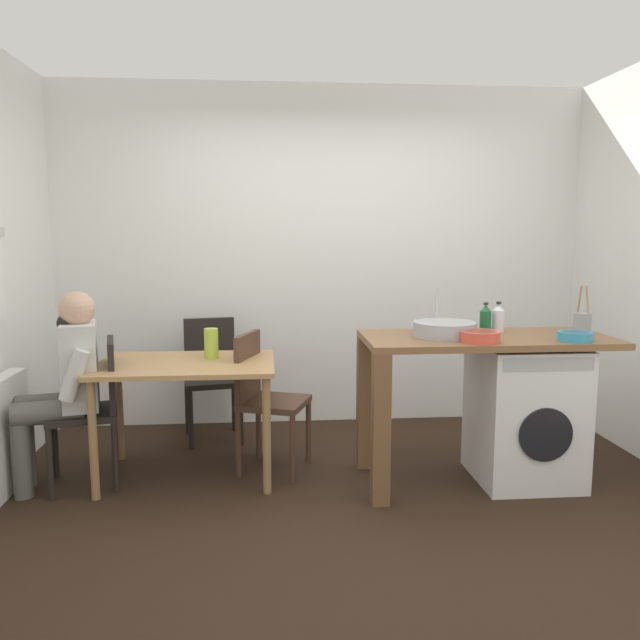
# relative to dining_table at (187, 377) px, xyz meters

# --- Properties ---
(ground_plane) EXTENTS (5.46, 5.46, 0.00)m
(ground_plane) POSITION_rel_dining_table_xyz_m (0.96, -0.59, -0.64)
(ground_plane) COLOR black
(wall_back) EXTENTS (4.60, 0.10, 2.70)m
(wall_back) POSITION_rel_dining_table_xyz_m (0.96, 1.16, 0.71)
(wall_back) COLOR white
(wall_back) RESTS_ON ground_plane
(dining_table) EXTENTS (1.10, 0.76, 0.74)m
(dining_table) POSITION_rel_dining_table_xyz_m (0.00, 0.00, 0.00)
(dining_table) COLOR tan
(dining_table) RESTS_ON ground_plane
(chair_person_seat) EXTENTS (0.48, 0.48, 0.90)m
(chair_person_seat) POSITION_rel_dining_table_xyz_m (-0.55, -0.08, -0.14)
(chair_person_seat) COLOR black
(chair_person_seat) RESTS_ON ground_plane
(chair_opposite) EXTENTS (0.51, 0.51, 0.90)m
(chair_opposite) POSITION_rel_dining_table_xyz_m (0.48, 0.08, -0.14)
(chair_opposite) COLOR #4C3323
(chair_opposite) RESTS_ON ground_plane
(chair_spare_by_wall) EXTENTS (0.47, 0.47, 0.90)m
(chair_spare_by_wall) POSITION_rel_dining_table_xyz_m (0.09, 0.77, -0.14)
(chair_spare_by_wall) COLOR black
(chair_spare_by_wall) RESTS_ON ground_plane
(seated_person) EXTENTS (0.54, 0.54, 1.20)m
(seated_person) POSITION_rel_dining_table_xyz_m (-0.70, -0.12, 0.03)
(seated_person) COLOR #595651
(seated_person) RESTS_ON ground_plane
(kitchen_counter) EXTENTS (1.50, 0.68, 0.92)m
(kitchen_counter) POSITION_rel_dining_table_xyz_m (1.63, -0.24, 0.12)
(kitchen_counter) COLOR brown
(kitchen_counter) RESTS_ON ground_plane
(washing_machine) EXTENTS (0.60, 0.61, 0.86)m
(washing_machine) POSITION_rel_dining_table_xyz_m (2.11, -0.25, -0.21)
(washing_machine) COLOR white
(washing_machine) RESTS_ON ground_plane
(sink_basin) EXTENTS (0.38, 0.38, 0.09)m
(sink_basin) POSITION_rel_dining_table_xyz_m (1.58, -0.24, 0.32)
(sink_basin) COLOR #9EA0A5
(sink_basin) RESTS_ON kitchen_counter
(tap) EXTENTS (0.02, 0.02, 0.28)m
(tap) POSITION_rel_dining_table_xyz_m (1.58, -0.06, 0.42)
(tap) COLOR #B2B2B7
(tap) RESTS_ON kitchen_counter
(bottle_tall_green) EXTENTS (0.07, 0.07, 0.19)m
(bottle_tall_green) POSITION_rel_dining_table_xyz_m (1.88, -0.11, 0.36)
(bottle_tall_green) COLOR #19592D
(bottle_tall_green) RESTS_ON kitchen_counter
(bottle_squat_brown) EXTENTS (0.08, 0.08, 0.19)m
(bottle_squat_brown) POSITION_rel_dining_table_xyz_m (1.97, -0.09, 0.36)
(bottle_squat_brown) COLOR silver
(bottle_squat_brown) RESTS_ON kitchen_counter
(mixing_bowl) EXTENTS (0.23, 0.23, 0.06)m
(mixing_bowl) POSITION_rel_dining_table_xyz_m (1.73, -0.44, 0.31)
(mixing_bowl) COLOR #D84C38
(mixing_bowl) RESTS_ON kitchen_counter
(utensil_crock) EXTENTS (0.11, 0.11, 0.30)m
(utensil_crock) POSITION_rel_dining_table_xyz_m (2.47, -0.19, 0.35)
(utensil_crock) COLOR gray
(utensil_crock) RESTS_ON kitchen_counter
(colander) EXTENTS (0.20, 0.20, 0.06)m
(colander) POSITION_rel_dining_table_xyz_m (2.29, -0.46, 0.31)
(colander) COLOR teal
(colander) RESTS_ON kitchen_counter
(vase) EXTENTS (0.09, 0.09, 0.20)m
(vase) POSITION_rel_dining_table_xyz_m (0.15, 0.10, 0.19)
(vase) COLOR #A8C63D
(vase) RESTS_ON dining_table
(scissors) EXTENTS (0.15, 0.06, 0.01)m
(scissors) POSITION_rel_dining_table_xyz_m (1.79, -0.34, 0.28)
(scissors) COLOR #B2B2B7
(scissors) RESTS_ON kitchen_counter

